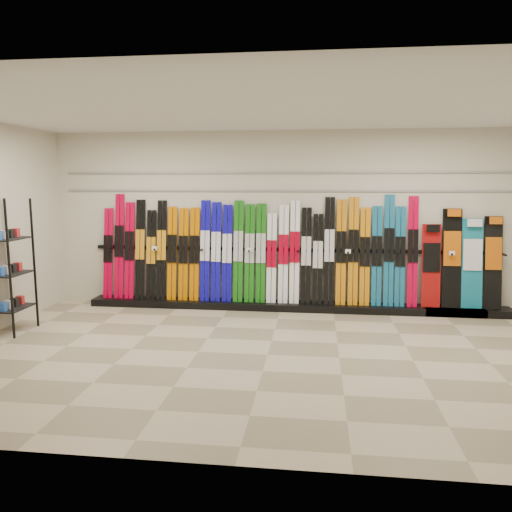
# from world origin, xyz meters

# --- Properties ---
(floor) EXTENTS (8.00, 8.00, 0.00)m
(floor) POSITION_xyz_m (0.00, 0.00, 0.00)
(floor) COLOR gray
(floor) RESTS_ON ground
(back_wall) EXTENTS (8.00, 0.00, 8.00)m
(back_wall) POSITION_xyz_m (0.00, 2.50, 1.50)
(back_wall) COLOR beige
(back_wall) RESTS_ON floor
(ceiling) EXTENTS (8.00, 8.00, 0.00)m
(ceiling) POSITION_xyz_m (0.00, 0.00, 3.00)
(ceiling) COLOR silver
(ceiling) RESTS_ON back_wall
(ski_rack_base) EXTENTS (8.00, 0.40, 0.12)m
(ski_rack_base) POSITION_xyz_m (0.22, 2.28, 0.06)
(ski_rack_base) COLOR black
(ski_rack_base) RESTS_ON floor
(skis) EXTENTS (5.38, 0.27, 1.82)m
(skis) POSITION_xyz_m (-0.43, 2.35, 0.96)
(skis) COLOR #C6002A
(skis) RESTS_ON ski_rack_base
(snowboards) EXTENTS (1.25, 0.25, 1.60)m
(snowboards) POSITION_xyz_m (2.93, 2.35, 0.86)
(snowboards) COLOR #990C0C
(snowboards) RESTS_ON ski_rack_base
(accessory_rack) EXTENTS (0.40, 0.60, 1.91)m
(accessory_rack) POSITION_xyz_m (-3.75, 0.54, 0.96)
(accessory_rack) COLOR black
(accessory_rack) RESTS_ON floor
(slatwall_rail_0) EXTENTS (7.60, 0.02, 0.03)m
(slatwall_rail_0) POSITION_xyz_m (0.00, 2.48, 2.00)
(slatwall_rail_0) COLOR gray
(slatwall_rail_0) RESTS_ON back_wall
(slatwall_rail_1) EXTENTS (7.60, 0.02, 0.03)m
(slatwall_rail_1) POSITION_xyz_m (0.00, 2.48, 2.30)
(slatwall_rail_1) COLOR gray
(slatwall_rail_1) RESTS_ON back_wall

